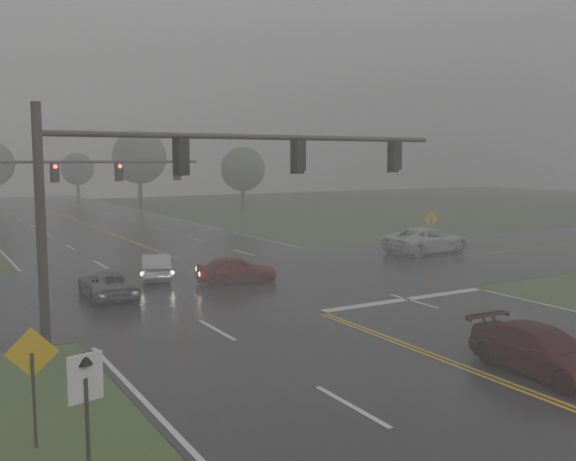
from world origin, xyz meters
TOP-DOWN VIEW (x-y plane):
  - main_road at (0.00, 20.00)m, footprint 18.00×160.00m
  - cross_street at (0.00, 22.00)m, footprint 120.00×14.00m
  - stop_bar at (4.50, 14.40)m, footprint 8.50×0.50m
  - sedan_maroon at (1.48, 5.23)m, footprint 2.04×4.60m
  - sedan_red at (-0.20, 21.32)m, footprint 4.17×2.63m
  - sedan_silver at (-3.22, 24.23)m, footprint 2.43×4.12m
  - car_grey at (-6.42, 21.17)m, footprint 2.08×4.28m
  - pickup_white at (14.58, 24.16)m, footprint 6.00×3.04m
  - signal_gantry_near at (-5.49, 13.76)m, footprint 15.05×0.33m
  - signal_gantry_far at (-6.53, 30.48)m, footprint 11.88×0.33m
  - sign_diamond_west at (-11.48, 7.56)m, footprint 1.04×0.31m
  - sign_arrow_white at (-11.09, 4.47)m, footprint 0.61×0.18m
  - sign_diamond_east at (15.30, 24.65)m, footprint 1.10×0.21m
  - tree_ne_a at (9.69, 67.86)m, footprint 6.29×6.29m
  - tree_e_near at (18.31, 58.03)m, footprint 4.94×4.94m
  - tree_n_far at (6.91, 88.04)m, footprint 4.57×4.57m

SIDE VIEW (x-z plane):
  - main_road at x=0.00m, z-range -0.01..0.01m
  - cross_street at x=0.00m, z-range -0.01..0.01m
  - stop_bar at x=4.50m, z-range 0.00..0.00m
  - sedan_maroon at x=1.48m, z-range -0.66..0.66m
  - sedan_red at x=-0.20m, z-range -0.66..0.66m
  - sedan_silver at x=-3.22m, z-range -0.64..0.64m
  - car_grey at x=-6.42m, z-range -0.59..0.59m
  - pickup_white at x=14.58m, z-range -0.81..0.81m
  - sign_diamond_west at x=-11.48m, z-range 0.45..3.01m
  - sign_diamond_east at x=15.30m, z-range 0.46..3.12m
  - sign_arrow_white at x=-11.09m, z-range 0.55..3.34m
  - tree_n_far at x=6.91m, z-range 1.05..7.77m
  - signal_gantry_far at x=-6.53m, z-range 1.34..7.90m
  - tree_e_near at x=18.31m, z-range 1.14..8.39m
  - signal_gantry_near at x=-5.49m, z-range 1.58..9.22m
  - tree_ne_a at x=9.69m, z-range 1.46..10.69m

